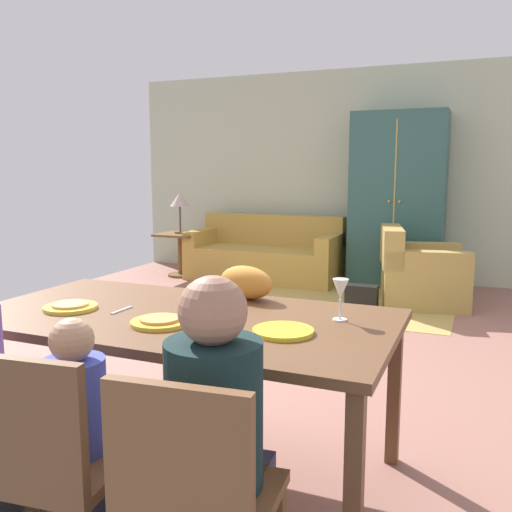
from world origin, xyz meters
TOP-DOWN VIEW (x-y plane):
  - ground_plane at (0.00, 0.51)m, footprint 6.45×6.22m
  - back_wall at (0.00, 3.67)m, footprint 6.45×0.10m
  - dining_table at (0.21, -1.42)m, footprint 1.94×1.01m
  - plate_near_man at (-0.33, -1.54)m, footprint 0.25×0.25m
  - pizza_near_man at (-0.33, -1.54)m, footprint 0.17×0.17m
  - plate_near_child at (0.21, -1.60)m, footprint 0.25×0.25m
  - pizza_near_child at (0.21, -1.60)m, footprint 0.17×0.17m
  - plate_near_woman at (0.74, -1.52)m, footprint 0.25×0.25m
  - wine_glass at (0.90, -1.24)m, footprint 0.07×0.07m
  - fork at (-0.08, -1.47)m, footprint 0.02×0.15m
  - knife at (0.38, -1.32)m, footprint 0.04×0.17m
  - dining_chair_child at (0.21, -2.28)m, footprint 0.46×0.46m
  - person_child at (0.20, -2.11)m, footprint 0.22×0.30m
  - dining_chair_woman at (0.75, -2.28)m, footprint 0.46×0.46m
  - person_woman at (0.74, -2.11)m, footprint 0.30×0.41m
  - cat at (0.36, -1.02)m, footprint 0.35×0.24m
  - area_rug at (-0.03, 2.20)m, footprint 2.60×1.80m
  - couch at (-1.14, 3.06)m, footprint 1.95×0.86m
  - armchair at (0.87, 2.39)m, footprint 1.02×1.01m
  - armoire at (0.49, 3.28)m, footprint 1.10×0.59m
  - side_table at (-2.26, 2.80)m, footprint 0.56×0.56m
  - table_lamp at (-2.26, 2.80)m, footprint 0.26×0.26m
  - handbag at (0.37, 1.90)m, footprint 0.32×0.16m

SIDE VIEW (x-z plane):
  - ground_plane at x=0.00m, z-range -0.02..0.00m
  - area_rug at x=-0.03m, z-range 0.00..0.01m
  - handbag at x=0.37m, z-range 0.00..0.26m
  - couch at x=-1.14m, z-range -0.11..0.71m
  - armchair at x=0.87m, z-range -0.09..0.73m
  - side_table at x=-2.26m, z-range 0.09..0.67m
  - person_child at x=0.20m, z-range -0.03..0.89m
  - dining_chair_child at x=0.21m, z-range 0.06..0.93m
  - dining_chair_woman at x=0.75m, z-range 0.06..0.93m
  - person_woman at x=0.74m, z-range -0.04..1.07m
  - dining_table at x=0.21m, z-range 0.32..1.08m
  - fork at x=-0.08m, z-range 0.76..0.77m
  - knife at x=0.38m, z-range 0.76..0.77m
  - plate_near_man at x=-0.33m, z-range 0.76..0.78m
  - plate_near_child at x=0.21m, z-range 0.76..0.78m
  - plate_near_woman at x=0.74m, z-range 0.76..0.78m
  - pizza_near_man at x=-0.33m, z-range 0.78..0.79m
  - pizza_near_child at x=0.21m, z-range 0.78..0.79m
  - cat at x=0.36m, z-range 0.76..0.93m
  - wine_glass at x=0.90m, z-range 0.80..0.99m
  - table_lamp at x=-2.26m, z-range 0.74..1.28m
  - armoire at x=0.49m, z-range 0.00..2.10m
  - back_wall at x=0.00m, z-range 0.00..2.70m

